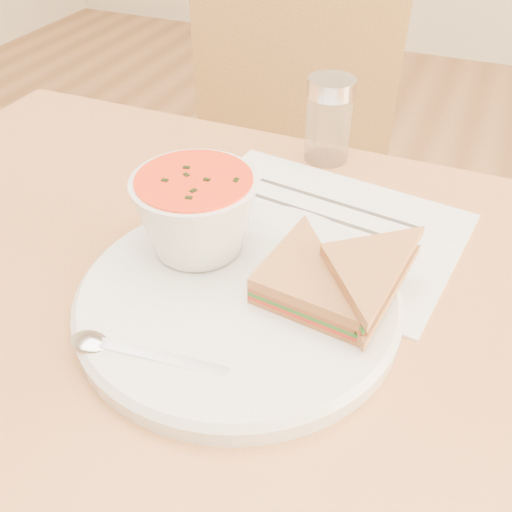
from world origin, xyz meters
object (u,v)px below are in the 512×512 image
at_px(chair_far, 294,242).
at_px(soup_bowl, 197,217).
at_px(plate, 238,300).
at_px(dining_table, 226,493).
at_px(condiment_shaker, 329,120).

xyz_separation_m(chair_far, soup_bowl, (0.05, -0.46, 0.36)).
bearing_deg(plate, dining_table, 175.83).
distance_m(chair_far, condiment_shaker, 0.42).
bearing_deg(dining_table, soup_bowl, 130.25).
xyz_separation_m(dining_table, chair_far, (-0.08, 0.50, 0.07)).
relative_size(dining_table, condiment_shaker, 8.97).
distance_m(dining_table, condiment_shaker, 0.53).
bearing_deg(plate, soup_bowl, 145.57).
bearing_deg(soup_bowl, chair_far, 95.78).
distance_m(chair_far, plate, 0.60).
bearing_deg(condiment_shaker, soup_bowl, -101.55).
bearing_deg(soup_bowl, dining_table, -49.75).
height_order(plate, soup_bowl, soup_bowl).
relative_size(dining_table, chair_far, 1.13).
bearing_deg(soup_bowl, plate, -34.43).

